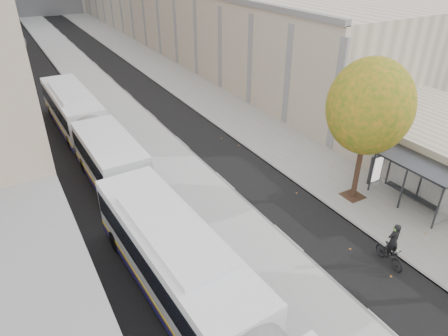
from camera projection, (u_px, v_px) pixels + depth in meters
bus_platform at (107, 100)px, 35.29m from camera, size 4.25×150.00×0.15m
sidewalk at (189, 86)px, 38.78m from camera, size 4.75×150.00×0.08m
building_tan at (174, 2)px, 63.64m from camera, size 18.00×92.00×8.00m
bus_shelter at (419, 169)px, 20.26m from camera, size 1.90×4.40×2.53m
tree_c at (370, 107)px, 19.38m from camera, size 4.20×4.20×7.28m
bus_near at (232, 333)px, 12.41m from camera, size 3.57×18.06×2.99m
bus_far at (86, 127)px, 26.41m from camera, size 2.91×17.25×2.87m
cyclist at (391, 250)px, 17.03m from camera, size 0.73×1.71×2.12m
distant_car at (20, 41)px, 53.70m from camera, size 1.80×3.80×1.25m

